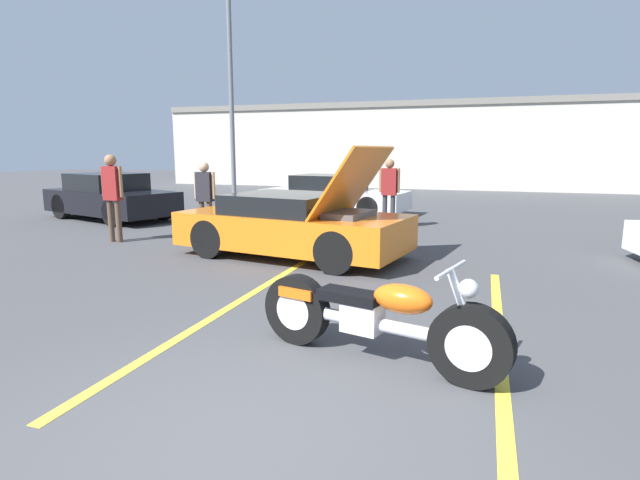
% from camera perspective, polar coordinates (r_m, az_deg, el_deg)
% --- Properties ---
extents(ground_plane, '(80.00, 80.00, 0.00)m').
position_cam_1_polar(ground_plane, '(3.58, -10.34, -22.62)').
color(ground_plane, '#474749').
extents(parking_stripe_foreground, '(0.12, 5.67, 0.01)m').
position_cam_1_polar(parking_stripe_foreground, '(6.34, -10.52, -7.68)').
color(parking_stripe_foreground, yellow).
rests_on(parking_stripe_foreground, ground).
extents(parking_stripe_middle, '(0.12, 5.67, 0.01)m').
position_cam_1_polar(parking_stripe_middle, '(5.62, 19.77, -10.49)').
color(parking_stripe_middle, yellow).
rests_on(parking_stripe_middle, ground).
extents(far_building, '(32.00, 4.20, 4.40)m').
position_cam_1_polar(far_building, '(27.67, 15.41, 10.66)').
color(far_building, beige).
rests_on(far_building, ground).
extents(light_pole, '(1.21, 0.28, 8.54)m').
position_cam_1_polar(light_pole, '(20.29, -9.98, 17.75)').
color(light_pole, slate).
rests_on(light_pole, ground).
extents(motorcycle, '(2.42, 0.91, 0.99)m').
position_cam_1_polar(motorcycle, '(4.64, 6.31, -8.90)').
color(motorcycle, black).
rests_on(motorcycle, ground).
extents(show_car_hood_open, '(4.41, 2.55, 2.01)m').
position_cam_1_polar(show_car_hood_open, '(9.13, -3.03, 1.72)').
color(show_car_hood_open, orange).
rests_on(show_car_hood_open, ground).
extents(parked_car_mid_row, '(4.68, 2.27, 1.19)m').
position_cam_1_polar(parked_car_mid_row, '(15.52, 1.50, 5.13)').
color(parked_car_mid_row, silver).
rests_on(parked_car_mid_row, ground).
extents(parked_car_left_row, '(4.48, 2.91, 1.30)m').
position_cam_1_polar(parked_car_left_row, '(15.40, -22.84, 4.50)').
color(parked_car_left_row, black).
rests_on(parked_car_left_row, ground).
extents(spectator_near_motorcycle, '(0.52, 0.23, 1.73)m').
position_cam_1_polar(spectator_near_motorcycle, '(12.56, 7.92, 5.98)').
color(spectator_near_motorcycle, '#333338').
rests_on(spectator_near_motorcycle, ground).
extents(spectator_by_show_car, '(0.52, 0.22, 1.69)m').
position_cam_1_polar(spectator_by_show_car, '(11.41, -13.02, 5.25)').
color(spectator_by_show_car, brown).
rests_on(spectator_by_show_car, ground).
extents(spectator_midground, '(0.52, 0.24, 1.85)m').
position_cam_1_polar(spectator_midground, '(11.44, -22.63, 5.32)').
color(spectator_midground, brown).
rests_on(spectator_midground, ground).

